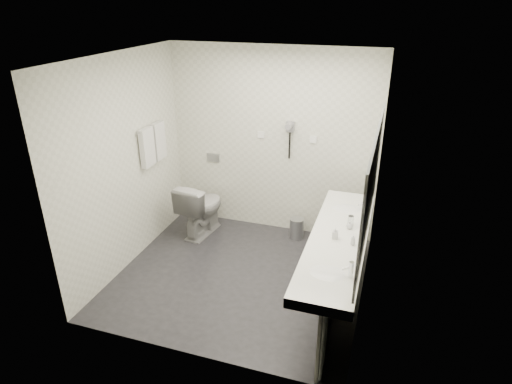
% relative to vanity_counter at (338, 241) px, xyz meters
% --- Properties ---
extents(floor, '(2.80, 2.80, 0.00)m').
position_rel_vanity_counter_xyz_m(floor, '(-1.12, 0.20, -0.80)').
color(floor, '#252429').
rests_on(floor, ground).
extents(ceiling, '(2.80, 2.80, 0.00)m').
position_rel_vanity_counter_xyz_m(ceiling, '(-1.12, 0.20, 1.70)').
color(ceiling, white).
rests_on(ceiling, wall_back).
extents(wall_back, '(2.80, 0.00, 2.80)m').
position_rel_vanity_counter_xyz_m(wall_back, '(-1.12, 1.50, 0.45)').
color(wall_back, white).
rests_on(wall_back, floor).
extents(wall_front, '(2.80, 0.00, 2.80)m').
position_rel_vanity_counter_xyz_m(wall_front, '(-1.12, -1.10, 0.45)').
color(wall_front, white).
rests_on(wall_front, floor).
extents(wall_left, '(0.00, 2.60, 2.60)m').
position_rel_vanity_counter_xyz_m(wall_left, '(-2.52, 0.20, 0.45)').
color(wall_left, white).
rests_on(wall_left, floor).
extents(wall_right, '(0.00, 2.60, 2.60)m').
position_rel_vanity_counter_xyz_m(wall_right, '(0.27, 0.20, 0.45)').
color(wall_right, white).
rests_on(wall_right, floor).
extents(vanity_counter, '(0.55, 2.20, 0.10)m').
position_rel_vanity_counter_xyz_m(vanity_counter, '(0.00, 0.00, 0.00)').
color(vanity_counter, white).
rests_on(vanity_counter, floor).
extents(vanity_panel, '(0.03, 2.15, 0.75)m').
position_rel_vanity_counter_xyz_m(vanity_panel, '(0.02, 0.00, -0.42)').
color(vanity_panel, gray).
rests_on(vanity_panel, floor).
extents(vanity_post_near, '(0.06, 0.06, 0.75)m').
position_rel_vanity_counter_xyz_m(vanity_post_near, '(0.05, -1.04, -0.42)').
color(vanity_post_near, silver).
rests_on(vanity_post_near, floor).
extents(vanity_post_far, '(0.06, 0.06, 0.75)m').
position_rel_vanity_counter_xyz_m(vanity_post_far, '(0.05, 1.04, -0.42)').
color(vanity_post_far, silver).
rests_on(vanity_post_far, floor).
extents(mirror, '(0.02, 2.20, 1.05)m').
position_rel_vanity_counter_xyz_m(mirror, '(0.26, 0.00, 0.65)').
color(mirror, '#B2BCC6').
rests_on(mirror, wall_right).
extents(basin_near, '(0.40, 0.31, 0.05)m').
position_rel_vanity_counter_xyz_m(basin_near, '(0.00, -0.65, 0.04)').
color(basin_near, white).
rests_on(basin_near, vanity_counter).
extents(basin_far, '(0.40, 0.31, 0.05)m').
position_rel_vanity_counter_xyz_m(basin_far, '(0.00, 0.65, 0.04)').
color(basin_far, white).
rests_on(basin_far, vanity_counter).
extents(faucet_near, '(0.04, 0.04, 0.15)m').
position_rel_vanity_counter_xyz_m(faucet_near, '(0.19, -0.65, 0.12)').
color(faucet_near, silver).
rests_on(faucet_near, vanity_counter).
extents(faucet_far, '(0.04, 0.04, 0.15)m').
position_rel_vanity_counter_xyz_m(faucet_far, '(0.19, 0.65, 0.12)').
color(faucet_far, silver).
rests_on(faucet_far, vanity_counter).
extents(soap_bottle_a, '(0.05, 0.05, 0.12)m').
position_rel_vanity_counter_xyz_m(soap_bottle_a, '(-0.03, -0.05, 0.11)').
color(soap_bottle_a, white).
rests_on(soap_bottle_a, vanity_counter).
extents(soap_bottle_b, '(0.09, 0.09, 0.08)m').
position_rel_vanity_counter_xyz_m(soap_bottle_b, '(0.08, 0.20, 0.09)').
color(soap_bottle_b, white).
rests_on(soap_bottle_b, vanity_counter).
extents(soap_bottle_c, '(0.05, 0.05, 0.12)m').
position_rel_vanity_counter_xyz_m(soap_bottle_c, '(0.15, -0.11, 0.11)').
color(soap_bottle_c, white).
rests_on(soap_bottle_c, vanity_counter).
extents(glass_left, '(0.08, 0.08, 0.11)m').
position_rel_vanity_counter_xyz_m(glass_left, '(0.08, 0.27, 0.10)').
color(glass_left, silver).
rests_on(glass_left, vanity_counter).
extents(glass_right, '(0.07, 0.07, 0.10)m').
position_rel_vanity_counter_xyz_m(glass_right, '(0.22, 0.31, 0.10)').
color(glass_right, silver).
rests_on(glass_right, vanity_counter).
extents(toilet, '(0.52, 0.81, 0.77)m').
position_rel_vanity_counter_xyz_m(toilet, '(-1.98, 1.02, -0.42)').
color(toilet, white).
rests_on(toilet, floor).
extents(flush_plate, '(0.18, 0.02, 0.12)m').
position_rel_vanity_counter_xyz_m(flush_plate, '(-1.98, 1.49, 0.15)').
color(flush_plate, '#B2B5BA').
rests_on(flush_plate, wall_back).
extents(pedal_bin, '(0.25, 0.25, 0.27)m').
position_rel_vanity_counter_xyz_m(pedal_bin, '(-0.70, 1.29, -0.66)').
color(pedal_bin, '#B2B5BA').
rests_on(pedal_bin, floor).
extents(bin_lid, '(0.19, 0.19, 0.02)m').
position_rel_vanity_counter_xyz_m(bin_lid, '(-0.70, 1.29, -0.52)').
color(bin_lid, '#B2B5BA').
rests_on(bin_lid, pedal_bin).
extents(towel_rail, '(0.02, 0.62, 0.02)m').
position_rel_vanity_counter_xyz_m(towel_rail, '(-2.47, 0.75, 0.75)').
color(towel_rail, silver).
rests_on(towel_rail, wall_left).
extents(towel_near, '(0.07, 0.24, 0.48)m').
position_rel_vanity_counter_xyz_m(towel_near, '(-2.46, 0.61, 0.53)').
color(towel_near, white).
rests_on(towel_near, towel_rail).
extents(towel_far, '(0.07, 0.24, 0.48)m').
position_rel_vanity_counter_xyz_m(towel_far, '(-2.46, 0.89, 0.53)').
color(towel_far, white).
rests_on(towel_far, towel_rail).
extents(dryer_cradle, '(0.10, 0.04, 0.14)m').
position_rel_vanity_counter_xyz_m(dryer_cradle, '(-0.88, 1.47, 0.70)').
color(dryer_cradle, gray).
rests_on(dryer_cradle, wall_back).
extents(dryer_barrel, '(0.08, 0.14, 0.08)m').
position_rel_vanity_counter_xyz_m(dryer_barrel, '(-0.88, 1.40, 0.73)').
color(dryer_barrel, gray).
rests_on(dryer_barrel, dryer_cradle).
extents(dryer_cord, '(0.02, 0.02, 0.35)m').
position_rel_vanity_counter_xyz_m(dryer_cord, '(-0.88, 1.46, 0.45)').
color(dryer_cord, black).
rests_on(dryer_cord, dryer_cradle).
extents(switch_plate_a, '(0.09, 0.02, 0.09)m').
position_rel_vanity_counter_xyz_m(switch_plate_a, '(-1.27, 1.49, 0.55)').
color(switch_plate_a, white).
rests_on(switch_plate_a, wall_back).
extents(switch_plate_b, '(0.09, 0.02, 0.09)m').
position_rel_vanity_counter_xyz_m(switch_plate_b, '(-0.57, 1.49, 0.55)').
color(switch_plate_b, white).
rests_on(switch_plate_b, wall_back).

